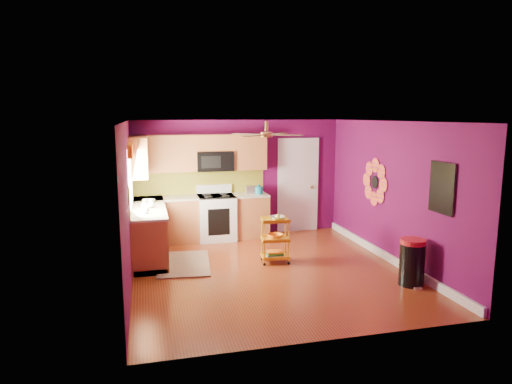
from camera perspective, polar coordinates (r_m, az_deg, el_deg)
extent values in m
plane|color=maroon|center=(7.84, 1.65, -9.78)|extent=(5.00, 5.00, 0.00)
cube|color=#570A45|center=(9.91, -2.20, 1.77)|extent=(4.50, 0.04, 2.50)
cube|color=#570A45|center=(5.21, 9.15, -5.55)|extent=(4.50, 0.04, 2.50)
cube|color=#570A45|center=(7.25, -15.71, -1.50)|extent=(0.04, 5.00, 2.50)
cube|color=#570A45|center=(8.40, 16.65, -0.06)|extent=(0.04, 5.00, 2.50)
cube|color=silver|center=(7.39, 1.74, 8.82)|extent=(4.50, 5.00, 0.04)
cube|color=white|center=(8.65, 16.10, -7.79)|extent=(0.05, 4.90, 0.14)
cube|color=brown|center=(8.74, -13.25, -4.91)|extent=(0.60, 2.30, 0.90)
cube|color=brown|center=(9.63, -6.77, -3.37)|extent=(2.80, 0.60, 0.90)
cube|color=beige|center=(8.63, -13.37, -1.89)|extent=(0.63, 2.30, 0.04)
cube|color=beige|center=(9.54, -6.82, -0.61)|extent=(2.80, 0.63, 0.04)
cube|color=black|center=(8.84, -13.15, -7.42)|extent=(0.54, 2.30, 0.10)
cube|color=black|center=(9.73, -6.72, -5.66)|extent=(2.80, 0.54, 0.10)
cube|color=white|center=(9.64, -4.97, -3.26)|extent=(0.76, 0.66, 0.92)
cube|color=black|center=(9.55, -5.01, -0.54)|extent=(0.76, 0.62, 0.03)
cube|color=white|center=(9.80, -5.28, 0.40)|extent=(0.76, 0.06, 0.18)
cube|color=black|center=(9.33, -4.66, -3.75)|extent=(0.45, 0.02, 0.55)
cube|color=brown|center=(9.49, -11.48, 4.73)|extent=(1.32, 0.33, 0.75)
cube|color=brown|center=(9.73, -0.92, 5.03)|extent=(0.72, 0.33, 0.75)
cube|color=brown|center=(9.58, -5.27, 6.15)|extent=(0.76, 0.33, 0.34)
cube|color=brown|center=(9.00, -14.50, 4.36)|extent=(0.33, 1.30, 0.75)
cube|color=black|center=(9.57, -5.20, 3.87)|extent=(0.76, 0.38, 0.40)
cube|color=olive|center=(9.78, -7.07, 1.27)|extent=(2.80, 0.01, 0.51)
cube|color=olive|center=(8.59, -15.38, -0.16)|extent=(0.01, 2.30, 0.51)
cube|color=white|center=(8.24, -15.46, 1.93)|extent=(0.03, 1.20, 1.00)
cube|color=orange|center=(8.19, -15.40, 5.20)|extent=(0.08, 1.35, 0.22)
cube|color=white|center=(10.28, 5.22, 0.75)|extent=(0.85, 0.04, 2.05)
cube|color=white|center=(10.26, 5.26, 0.73)|extent=(0.95, 0.02, 2.15)
sphere|color=#BF8C3F|center=(10.34, 7.00, 0.63)|extent=(0.07, 0.07, 0.07)
cylinder|color=black|center=(8.89, 14.62, 1.20)|extent=(0.01, 0.24, 0.24)
cube|color=#19A58D|center=(7.19, 22.27, 0.48)|extent=(0.03, 0.52, 0.72)
cube|color=black|center=(7.18, 22.18, 0.47)|extent=(0.01, 0.56, 0.76)
cylinder|color=#BF8C3F|center=(7.59, 1.33, 8.24)|extent=(0.06, 0.06, 0.16)
cylinder|color=#BF8C3F|center=(7.59, 1.32, 7.18)|extent=(0.20, 0.20, 0.08)
cube|color=#4C2D19|center=(7.92, 2.70, 7.28)|extent=(0.47, 0.47, 0.01)
cube|color=#4C2D19|center=(7.79, -1.13, 7.24)|extent=(0.47, 0.47, 0.01)
cube|color=#4C2D19|center=(7.26, -0.18, 7.08)|extent=(0.47, 0.47, 0.01)
cube|color=#4C2D19|center=(7.41, 3.90, 7.10)|extent=(0.47, 0.47, 0.01)
cube|color=black|center=(8.24, -8.98, -8.83)|extent=(1.01, 1.51, 0.02)
cylinder|color=yellow|center=(7.95, 1.05, -6.39)|extent=(0.02, 0.02, 0.75)
cylinder|color=yellow|center=(8.03, 4.12, -6.26)|extent=(0.02, 0.02, 0.75)
cylinder|color=yellow|center=(8.24, 0.74, -5.82)|extent=(0.02, 0.02, 0.75)
cylinder|color=yellow|center=(8.31, 3.70, -5.71)|extent=(0.02, 0.02, 0.75)
sphere|color=black|center=(8.07, 1.05, -9.01)|extent=(0.05, 0.05, 0.05)
sphere|color=black|center=(8.14, 4.09, -8.86)|extent=(0.05, 0.05, 0.05)
sphere|color=black|center=(8.35, 0.74, -8.36)|extent=(0.05, 0.05, 0.05)
sphere|color=black|center=(8.42, 3.68, -8.22)|extent=(0.05, 0.05, 0.05)
cube|color=yellow|center=(8.04, 2.43, -3.59)|extent=(0.52, 0.40, 0.03)
cube|color=yellow|center=(8.12, 2.41, -5.95)|extent=(0.52, 0.40, 0.03)
cube|color=yellow|center=(8.22, 2.39, -8.08)|extent=(0.52, 0.40, 0.03)
imported|color=beige|center=(8.04, 2.74, -3.26)|extent=(0.29, 0.29, 0.07)
sphere|color=yellow|center=(8.03, 2.74, -3.12)|extent=(0.09, 0.09, 0.09)
imported|color=orange|center=(8.11, 2.41, -5.57)|extent=(0.30, 0.30, 0.09)
cube|color=navy|center=(8.21, 2.40, -7.88)|extent=(0.30, 0.24, 0.04)
cube|color=#267233|center=(8.20, 2.40, -7.66)|extent=(0.30, 0.24, 0.03)
cube|color=orange|center=(8.19, 2.40, -7.47)|extent=(0.30, 0.24, 0.03)
cylinder|color=black|center=(7.50, 18.90, -8.57)|extent=(0.43, 0.43, 0.65)
cylinder|color=#B31920|center=(7.40, 19.05, -5.88)|extent=(0.38, 0.38, 0.08)
cube|color=beige|center=(7.46, 19.57, -11.26)|extent=(0.14, 0.08, 0.03)
cylinder|color=#126E88|center=(9.69, 0.33, 0.22)|extent=(0.18, 0.18, 0.16)
sphere|color=#126E88|center=(9.68, 0.33, 0.81)|extent=(0.06, 0.06, 0.06)
cube|color=beige|center=(9.69, -0.65, 0.28)|extent=(0.22, 0.15, 0.18)
imported|color=#EA3F72|center=(8.27, -13.84, -1.60)|extent=(0.08, 0.09, 0.19)
imported|color=white|center=(8.47, -12.99, -1.40)|extent=(0.13, 0.13, 0.16)
imported|color=white|center=(8.98, -13.26, -1.12)|extent=(0.25, 0.25, 0.06)
imported|color=white|center=(8.00, -13.66, -2.27)|extent=(0.13, 0.13, 0.10)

